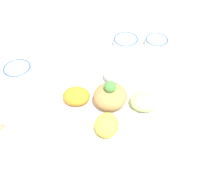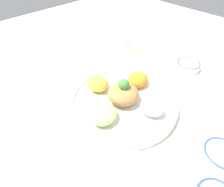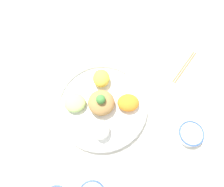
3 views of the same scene
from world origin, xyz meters
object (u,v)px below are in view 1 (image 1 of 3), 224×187
at_px(salad_platter, 110,102).
at_px(rice_bowl_blue, 126,42).
at_px(sauce_bowl_red, 157,42).
at_px(sauce_bowl_dark, 18,70).
at_px(serving_spoon_main, 173,187).

xyz_separation_m(salad_platter, rice_bowl_blue, (-0.04, 0.36, -0.01)).
relative_size(sauce_bowl_red, sauce_bowl_dark, 0.94).
height_order(salad_platter, sauce_bowl_red, salad_platter).
relative_size(sauce_bowl_red, serving_spoon_main, 0.95).
distance_m(salad_platter, serving_spoon_main, 0.34).
bearing_deg(serving_spoon_main, sauce_bowl_red, 68.62).
bearing_deg(sauce_bowl_dark, serving_spoon_main, -23.38).
xyz_separation_m(salad_platter, sauce_bowl_dark, (-0.39, 0.05, -0.01)).
bearing_deg(rice_bowl_blue, serving_spoon_main, -63.29).
distance_m(salad_platter, sauce_bowl_dark, 0.40).
xyz_separation_m(rice_bowl_blue, serving_spoon_main, (0.29, -0.58, -0.02)).
bearing_deg(sauce_bowl_red, serving_spoon_main, -75.19).
distance_m(rice_bowl_blue, serving_spoon_main, 0.65).
xyz_separation_m(sauce_bowl_red, sauce_bowl_dark, (-0.48, -0.34, 0.00)).
bearing_deg(sauce_bowl_dark, salad_platter, -7.49).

